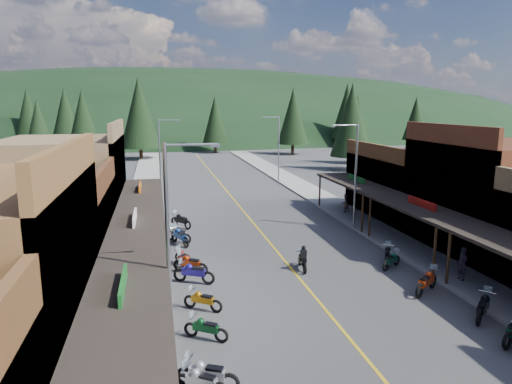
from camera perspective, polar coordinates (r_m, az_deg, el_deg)
ground at (r=26.19m, az=4.97°, el=-10.15°), size 220.00×220.00×0.00m
centerline at (r=44.92m, az=-2.60°, el=-1.16°), size 0.15×90.00×0.01m
sidewalk_west at (r=44.31m, az=-13.76°, el=-1.55°), size 3.40×94.00×0.15m
sidewalk_east at (r=47.12m, az=7.88°, el=-0.60°), size 3.40×94.00×0.15m
shop_west_2 at (r=26.70m, az=-25.78°, el=-5.10°), size 10.90×9.00×6.20m
shop_west_3 at (r=35.67m, az=-22.49°, el=0.60°), size 10.90×10.20×8.20m
shop_east_2 at (r=33.28m, az=27.44°, el=-0.50°), size 10.90×9.00×8.20m
shop_east_3 at (r=41.13m, az=18.80°, el=0.72°), size 10.90×10.20×6.20m
streetlight_0 at (r=18.00m, az=-10.52°, el=-5.19°), size 2.16×0.18×8.00m
streetlight_1 at (r=45.57m, az=-11.76°, el=4.47°), size 2.16×0.18×8.00m
streetlight_2 at (r=34.78m, az=12.15°, el=2.51°), size 2.16×0.18×8.00m
streetlight_3 at (r=55.42m, az=2.72°, el=5.79°), size 2.16×0.18×8.00m
ridge_hill at (r=158.75m, az=-9.74°, el=7.37°), size 310.00×140.00×60.00m
pine_1 at (r=94.79m, az=-22.72°, el=8.78°), size 5.88×5.88×12.50m
pine_2 at (r=81.36m, az=-14.39°, el=9.59°), size 6.72×6.72×14.00m
pine_3 at (r=90.07m, az=-5.14°, el=9.02°), size 5.04×5.04×11.00m
pine_4 at (r=87.11m, az=4.67°, el=9.46°), size 5.88×5.88×12.50m
pine_5 at (r=103.91m, az=11.30°, el=9.93°), size 6.72×6.72×14.00m
pine_6 at (r=102.37m, az=19.32°, el=8.68°), size 5.04×5.04×11.00m
pine_7 at (r=102.33m, az=-26.58°, el=8.57°), size 5.88×5.88×12.50m
pine_8 at (r=65.06m, az=-25.50°, el=6.85°), size 4.48×4.48×10.00m
pine_9 at (r=75.23m, az=12.46°, el=8.37°), size 4.93×4.93×10.80m
pine_10 at (r=74.11m, az=-20.79°, el=8.20°), size 5.38×5.38×11.60m
pine_11 at (r=67.18m, az=11.86°, el=8.80°), size 5.82×5.82×12.40m
bike_west_3 at (r=16.19m, az=-6.84°, el=-22.33°), size 1.93×1.57×1.08m
bike_west_4 at (r=16.38m, az=-6.11°, el=-21.55°), size 2.27×1.57×1.24m
bike_west_5 at (r=19.29m, az=-6.29°, el=-16.46°), size 1.96×1.59×1.10m
bike_west_6 at (r=21.75m, az=-6.68°, el=-13.16°), size 1.96×1.61×1.10m
bike_west_7 at (r=24.81m, az=-7.79°, el=-9.83°), size 2.37×1.71×1.30m
bike_west_8 at (r=26.23m, az=-8.21°, el=-8.75°), size 2.18×1.85×1.24m
bike_west_9 at (r=27.40m, az=-9.02°, el=-8.07°), size 1.42×1.99×1.09m
bike_west_10 at (r=31.43m, az=-9.51°, el=-5.37°), size 1.69×2.43×1.33m
bike_west_11 at (r=32.10m, az=-9.66°, el=-5.13°), size 2.03×2.00×1.22m
bike_west_12 at (r=35.68m, az=-9.37°, el=-3.45°), size 1.91×2.21×1.26m
bike_east_5 at (r=23.10m, az=26.55°, el=-12.58°), size 2.17×2.01×1.27m
bike_east_6 at (r=24.92m, az=20.55°, el=-10.35°), size 2.31×1.93×1.31m
bike_east_7 at (r=27.86m, az=16.58°, el=-8.11°), size 1.90×1.55×1.07m
bike_east_8 at (r=28.60m, az=16.11°, el=-7.46°), size 1.62×2.14×1.18m
rider_on_bike at (r=26.66m, az=5.83°, el=-8.41°), size 0.88×2.03×1.50m
pedestrian_east_a at (r=26.89m, az=24.40°, el=-8.15°), size 0.48×0.69×1.82m
pedestrian_east_b at (r=40.36m, az=11.09°, el=-1.37°), size 0.87×0.63×1.61m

